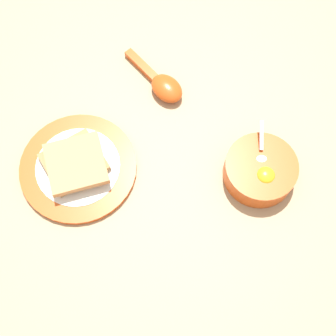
{
  "coord_description": "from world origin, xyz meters",
  "views": [
    {
      "loc": [
        0.02,
        0.49,
        0.85
      ],
      "look_at": [
        0.01,
        0.15,
        0.02
      ],
      "focal_mm": 50.0,
      "sensor_mm": 36.0,
      "label": 1
    }
  ],
  "objects_px": {
    "toast_sandwich": "(75,163)",
    "soup_spoon": "(163,85)",
    "toast_plate": "(78,167)",
    "egg_bowl": "(260,170)"
  },
  "relations": [
    {
      "from": "toast_plate",
      "to": "soup_spoon",
      "type": "height_order",
      "value": "soup_spoon"
    },
    {
      "from": "egg_bowl",
      "to": "toast_sandwich",
      "type": "bearing_deg",
      "value": -5.15
    },
    {
      "from": "toast_plate",
      "to": "soup_spoon",
      "type": "distance_m",
      "value": 0.24
    },
    {
      "from": "toast_sandwich",
      "to": "soup_spoon",
      "type": "bearing_deg",
      "value": -135.71
    },
    {
      "from": "toast_plate",
      "to": "toast_sandwich",
      "type": "xyz_separation_m",
      "value": [
        0.0,
        -0.0,
        0.02
      ]
    },
    {
      "from": "toast_plate",
      "to": "soup_spoon",
      "type": "relative_size",
      "value": 1.5
    },
    {
      "from": "toast_plate",
      "to": "toast_sandwich",
      "type": "height_order",
      "value": "toast_sandwich"
    },
    {
      "from": "soup_spoon",
      "to": "egg_bowl",
      "type": "bearing_deg",
      "value": 130.59
    },
    {
      "from": "toast_sandwich",
      "to": "toast_plate",
      "type": "bearing_deg",
      "value": 166.02
    },
    {
      "from": "toast_plate",
      "to": "toast_sandwich",
      "type": "relative_size",
      "value": 1.6
    }
  ]
}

